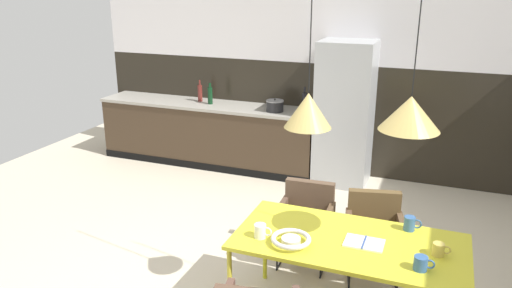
# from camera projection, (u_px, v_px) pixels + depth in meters

# --- Properties ---
(back_wall_splashback_dark) EXTENTS (6.92, 0.12, 1.48)m
(back_wall_splashback_dark) POSITION_uv_depth(u_px,v_px,m) (335.00, 119.00, 6.66)
(back_wall_splashback_dark) COLOR black
(back_wall_splashback_dark) RESTS_ON ground
(back_wall_panel_upper) EXTENTS (6.92, 0.12, 1.48)m
(back_wall_panel_upper) POSITION_uv_depth(u_px,v_px,m) (341.00, 5.00, 6.20)
(back_wall_panel_upper) COLOR white
(back_wall_panel_upper) RESTS_ON back_wall_splashback_dark
(kitchen_counter) EXTENTS (3.17, 0.63, 0.88)m
(kitchen_counter) POSITION_uv_depth(u_px,v_px,m) (208.00, 133.00, 7.04)
(kitchen_counter) COLOR #3D2E20
(kitchen_counter) RESTS_ON ground
(refrigerator_column) EXTENTS (0.68, 0.60, 1.83)m
(refrigerator_column) POSITION_uv_depth(u_px,v_px,m) (344.00, 114.00, 6.23)
(refrigerator_column) COLOR #ADAFB2
(refrigerator_column) RESTS_ON ground
(dining_table) EXTENTS (1.65, 0.83, 0.73)m
(dining_table) POSITION_uv_depth(u_px,v_px,m) (349.00, 246.00, 3.57)
(dining_table) COLOR gold
(dining_table) RESTS_ON ground
(armchair_head_of_table) EXTENTS (0.51, 0.49, 0.75)m
(armchair_head_of_table) POSITION_uv_depth(u_px,v_px,m) (306.00, 213.00, 4.53)
(armchair_head_of_table) COLOR brown
(armchair_head_of_table) RESTS_ON ground
(armchair_by_stool) EXTENTS (0.57, 0.56, 0.75)m
(armchair_by_stool) POSITION_uv_depth(u_px,v_px,m) (374.00, 225.00, 4.30)
(armchair_by_stool) COLOR brown
(armchair_by_stool) RESTS_ON ground
(fruit_bowl) EXTENTS (0.29, 0.29, 0.06)m
(fruit_bowl) POSITION_uv_depth(u_px,v_px,m) (291.00, 239.00, 3.48)
(fruit_bowl) COLOR silver
(fruit_bowl) RESTS_ON dining_table
(open_book) EXTENTS (0.28, 0.20, 0.02)m
(open_book) POSITION_uv_depth(u_px,v_px,m) (364.00, 243.00, 3.50)
(open_book) COLOR white
(open_book) RESTS_ON dining_table
(mug_wide_latte) EXTENTS (0.12, 0.08, 0.09)m
(mug_wide_latte) POSITION_uv_depth(u_px,v_px,m) (439.00, 249.00, 3.34)
(mug_wide_latte) COLOR gold
(mug_wide_latte) RESTS_ON dining_table
(mug_short_terracotta) EXTENTS (0.13, 0.09, 0.10)m
(mug_short_terracotta) POSITION_uv_depth(u_px,v_px,m) (261.00, 231.00, 3.57)
(mug_short_terracotta) COLOR white
(mug_short_terracotta) RESTS_ON dining_table
(mug_white_ceramic) EXTENTS (0.13, 0.09, 0.10)m
(mug_white_ceramic) POSITION_uv_depth(u_px,v_px,m) (421.00, 263.00, 3.17)
(mug_white_ceramic) COLOR #335B93
(mug_white_ceramic) RESTS_ON dining_table
(mug_dark_espresso) EXTENTS (0.13, 0.08, 0.11)m
(mug_dark_espresso) POSITION_uv_depth(u_px,v_px,m) (410.00, 224.00, 3.68)
(mug_dark_espresso) COLOR #335B93
(mug_dark_espresso) RESTS_ON dining_table
(cooking_pot) EXTENTS (0.23, 0.23, 0.17)m
(cooking_pot) POSITION_uv_depth(u_px,v_px,m) (275.00, 106.00, 6.46)
(cooking_pot) COLOR black
(cooking_pot) RESTS_ON kitchen_counter
(bottle_wine_green) EXTENTS (0.06, 0.06, 0.31)m
(bottle_wine_green) POSITION_uv_depth(u_px,v_px,m) (200.00, 93.00, 6.98)
(bottle_wine_green) COLOR maroon
(bottle_wine_green) RESTS_ON kitchen_counter
(bottle_oil_tall) EXTENTS (0.07, 0.07, 0.30)m
(bottle_oil_tall) POSITION_uv_depth(u_px,v_px,m) (210.00, 95.00, 6.83)
(bottle_oil_tall) COLOR #0F3319
(bottle_oil_tall) RESTS_ON kitchen_counter
(bottle_spice_small) EXTENTS (0.06, 0.06, 0.33)m
(bottle_spice_small) POSITION_uv_depth(u_px,v_px,m) (304.00, 102.00, 6.40)
(bottle_spice_small) COLOR black
(bottle_spice_small) RESTS_ON kitchen_counter
(pendant_lamp_over_table_near) EXTENTS (0.32, 0.32, 1.36)m
(pendant_lamp_over_table_near) POSITION_uv_depth(u_px,v_px,m) (308.00, 110.00, 3.34)
(pendant_lamp_over_table_near) COLOR black
(pendant_lamp_over_table_far) EXTENTS (0.39, 0.39, 1.32)m
(pendant_lamp_over_table_far) POSITION_uv_depth(u_px,v_px,m) (410.00, 113.00, 3.12)
(pendant_lamp_over_table_far) COLOR black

